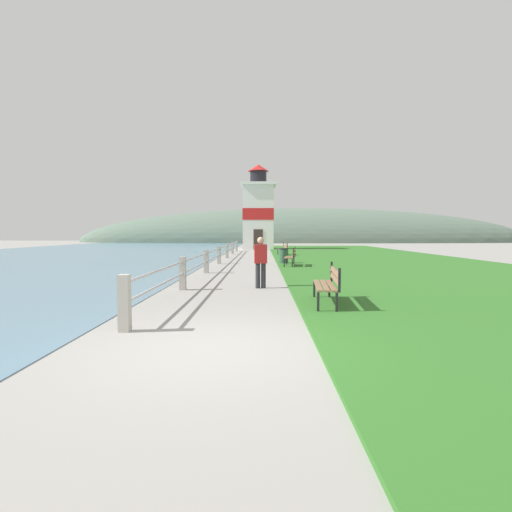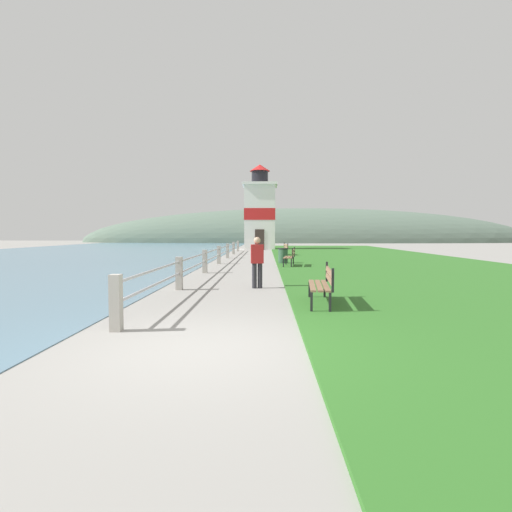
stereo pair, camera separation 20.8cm
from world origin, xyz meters
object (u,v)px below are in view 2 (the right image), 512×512
object	(u,v)px
park_bench_near	(323,282)
park_bench_far	(284,248)
lighthouse	(260,213)
person_strolling	(257,261)
trash_bin	(283,256)
park_bench_midway	(290,256)

from	to	relation	value
park_bench_near	park_bench_far	size ratio (longest dim) A/B	1.11
lighthouse	person_strolling	world-z (taller)	lighthouse
person_strolling	trash_bin	size ratio (longest dim) A/B	1.82
person_strolling	park_bench_near	bearing A→B (deg)	-157.61
park_bench_far	person_strolling	distance (m)	17.18
park_bench_near	trash_bin	world-z (taller)	park_bench_near
park_bench_far	trash_bin	world-z (taller)	park_bench_far
trash_bin	park_bench_far	bearing A→B (deg)	87.04
trash_bin	lighthouse	bearing A→B (deg)	94.50
park_bench_far	lighthouse	bearing A→B (deg)	-86.80
trash_bin	park_bench_midway	bearing A→B (deg)	-80.77
park_bench_far	trash_bin	distance (m)	7.92
park_bench_far	lighthouse	world-z (taller)	lighthouse
park_bench_near	park_bench_far	world-z (taller)	same
park_bench_near	person_strolling	bearing A→B (deg)	-57.31
person_strolling	trash_bin	bearing A→B (deg)	-12.62
park_bench_midway	trash_bin	size ratio (longest dim) A/B	1.97
park_bench_near	park_bench_far	distance (m)	20.02
park_bench_midway	lighthouse	distance (m)	21.29
park_bench_near	lighthouse	bearing A→B (deg)	-81.65
park_bench_near	lighthouse	size ratio (longest dim) A/B	0.22
park_bench_near	person_strolling	xyz separation A→B (m)	(-1.53, 2.91, 0.29)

